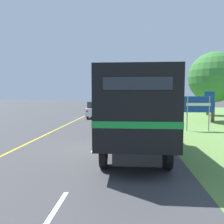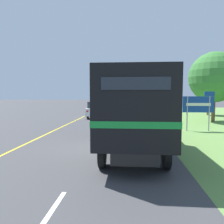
{
  "view_description": "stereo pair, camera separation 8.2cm",
  "coord_description": "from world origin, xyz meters",
  "px_view_note": "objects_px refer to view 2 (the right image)",
  "views": [
    {
      "loc": [
        1.62,
        -10.2,
        2.56
      ],
      "look_at": [
        0.3,
        6.96,
        1.2
      ],
      "focal_mm": 35.0,
      "sensor_mm": 36.0,
      "label": 1
    },
    {
      "loc": [
        1.71,
        -10.19,
        2.56
      ],
      "look_at": [
        0.3,
        6.96,
        1.2
      ],
      "focal_mm": 35.0,
      "sensor_mm": 36.0,
      "label": 2
    }
  ],
  "objects_px": {
    "lead_car_white": "(96,110)",
    "roadside_tree_mid": "(209,92)",
    "roadside_tree_near": "(214,77)",
    "horse_trailer_truck": "(133,108)",
    "highway_sign": "(199,106)"
  },
  "relations": [
    {
      "from": "lead_car_white",
      "to": "roadside_tree_mid",
      "type": "height_order",
      "value": "roadside_tree_mid"
    },
    {
      "from": "roadside_tree_near",
      "to": "roadside_tree_mid",
      "type": "distance_m",
      "value": 7.17
    },
    {
      "from": "horse_trailer_truck",
      "to": "roadside_tree_mid",
      "type": "height_order",
      "value": "roadside_tree_mid"
    },
    {
      "from": "lead_car_white",
      "to": "roadside_tree_near",
      "type": "distance_m",
      "value": 12.39
    },
    {
      "from": "roadside_tree_near",
      "to": "roadside_tree_mid",
      "type": "height_order",
      "value": "roadside_tree_near"
    },
    {
      "from": "roadside_tree_near",
      "to": "horse_trailer_truck",
      "type": "bearing_deg",
      "value": -124.05
    },
    {
      "from": "roadside_tree_near",
      "to": "roadside_tree_mid",
      "type": "relative_size",
      "value": 1.52
    },
    {
      "from": "lead_car_white",
      "to": "roadside_tree_mid",
      "type": "xyz_separation_m",
      "value": [
        13.55,
        4.16,
        1.95
      ]
    },
    {
      "from": "horse_trailer_truck",
      "to": "lead_car_white",
      "type": "relative_size",
      "value": 2.01
    },
    {
      "from": "highway_sign",
      "to": "roadside_tree_mid",
      "type": "xyz_separation_m",
      "value": [
        4.97,
        12.42,
        1.07
      ]
    },
    {
      "from": "highway_sign",
      "to": "roadside_tree_mid",
      "type": "bearing_deg",
      "value": 68.2
    },
    {
      "from": "roadside_tree_mid",
      "to": "highway_sign",
      "type": "bearing_deg",
      "value": -111.8
    },
    {
      "from": "highway_sign",
      "to": "horse_trailer_truck",
      "type": "bearing_deg",
      "value": -128.73
    },
    {
      "from": "horse_trailer_truck",
      "to": "highway_sign",
      "type": "relative_size",
      "value": 2.93
    },
    {
      "from": "highway_sign",
      "to": "roadside_tree_near",
      "type": "bearing_deg",
      "value": 61.45
    }
  ]
}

